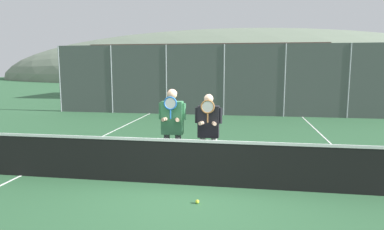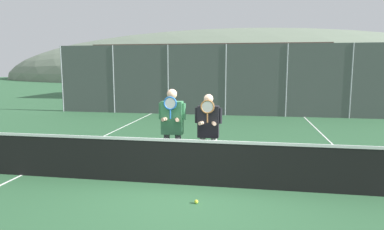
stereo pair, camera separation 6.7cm
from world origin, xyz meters
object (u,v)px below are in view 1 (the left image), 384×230
car_center (337,94)px  tennis_ball_on_court (197,202)px  car_left_of_center (235,92)px  player_center_left (208,128)px  car_far_left (145,91)px  player_leftmost (172,125)px

car_center → tennis_ball_on_court: bearing=-112.5°
car_left_of_center → tennis_ball_on_court: car_left_of_center is taller
car_center → player_center_left: bearing=-115.1°
car_far_left → tennis_ball_on_court: (5.05, -13.66, -0.85)m
player_leftmost → player_center_left: player_leftmost is taller
player_leftmost → tennis_ball_on_court: (0.76, -1.51, -1.07)m
player_leftmost → car_center: bearing=61.9°
car_center → tennis_ball_on_court: (-5.42, -13.10, -0.88)m
player_center_left → car_far_left: size_ratio=0.41×
player_center_left → tennis_ball_on_court: (-0.01, -1.54, -1.00)m
player_center_left → player_leftmost: bearing=-177.5°
car_far_left → car_left_of_center: bearing=-3.0°
tennis_ball_on_court → player_center_left: bearing=89.6°
car_left_of_center → car_center: (5.30, -0.29, -0.01)m
car_far_left → car_left_of_center: (5.17, -0.27, 0.04)m
car_far_left → car_left_of_center: car_left_of_center is taller
player_leftmost → car_far_left: player_leftmost is taller
tennis_ball_on_court → car_left_of_center: bearing=89.5°
player_center_left → car_center: 12.76m
car_center → car_far_left: bearing=176.9°
car_center → tennis_ball_on_court: car_center is taller
car_far_left → car_center: size_ratio=0.95×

